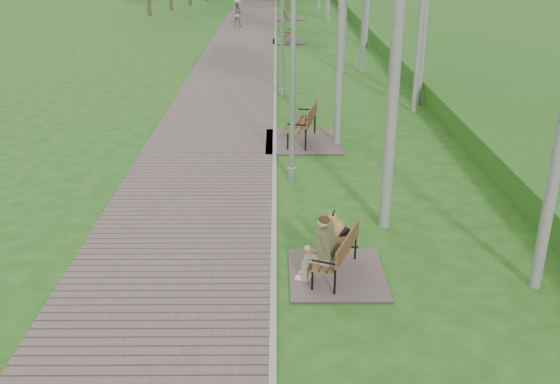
# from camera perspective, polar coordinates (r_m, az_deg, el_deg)

# --- Properties ---
(ground) EXTENTS (120.00, 120.00, 0.00)m
(ground) POSITION_cam_1_polar(r_m,az_deg,el_deg) (11.32, -0.57, -5.32)
(ground) COLOR #255515
(ground) RESTS_ON ground
(walkway) EXTENTS (3.50, 67.00, 0.04)m
(walkway) POSITION_cam_1_polar(r_m,az_deg,el_deg) (32.01, -3.63, 12.90)
(walkway) COLOR #675853
(walkway) RESTS_ON ground
(kerb) EXTENTS (0.10, 67.00, 0.05)m
(kerb) POSITION_cam_1_polar(r_m,az_deg,el_deg) (31.96, -0.42, 12.94)
(kerb) COLOR #999993
(kerb) RESTS_ON ground
(embankment) EXTENTS (14.00, 70.00, 1.60)m
(embankment) POSITION_cam_1_polar(r_m,az_deg,el_deg) (32.74, 21.56, 11.60)
(embankment) COLOR #42872B
(embankment) RESTS_ON ground
(bench_main) EXTENTS (1.59, 1.77, 1.39)m
(bench_main) POSITION_cam_1_polar(r_m,az_deg,el_deg) (10.33, 4.84, -5.88)
(bench_main) COLOR #675853
(bench_main) RESTS_ON ground
(bench_second) EXTENTS (2.05, 2.27, 1.26)m
(bench_second) POSITION_cam_1_polar(r_m,az_deg,el_deg) (17.15, 2.02, 5.32)
(bench_second) COLOR #675853
(bench_second) RESTS_ON ground
(bench_third) EXTENTS (1.71, 1.90, 1.05)m
(bench_third) POSITION_cam_1_polar(r_m,az_deg,el_deg) (34.27, 0.75, 13.86)
(bench_third) COLOR #675853
(bench_third) RESTS_ON ground
(bench_far) EXTENTS (2.00, 2.22, 1.23)m
(bench_far) POSITION_cam_1_polar(r_m,az_deg,el_deg) (44.39, 0.82, 15.86)
(bench_far) COLOR #675853
(bench_far) RESTS_ON ground
(lamp_post_near) EXTENTS (0.20, 0.20, 5.08)m
(lamp_post_near) POSITION_cam_1_polar(r_m,az_deg,el_deg) (13.85, 1.18, 10.33)
(lamp_post_near) COLOR #A3A6AB
(lamp_post_near) RESTS_ON ground
(lamp_post_second) EXTENTS (0.19, 0.19, 4.99)m
(lamp_post_second) POSITION_cam_1_polar(r_m,az_deg,el_deg) (21.86, 0.22, 14.66)
(lamp_post_second) COLOR #A3A6AB
(lamp_post_second) RESTS_ON ground
(pedestrian_near) EXTENTS (0.77, 0.64, 1.82)m
(pedestrian_near) POSITION_cam_1_polar(r_m,az_deg,el_deg) (47.89, -3.97, 17.10)
(pedestrian_near) COLOR silver
(pedestrian_near) RESTS_ON ground
(pedestrian_far) EXTENTS (0.82, 0.68, 1.54)m
(pedestrian_far) POSITION_cam_1_polar(r_m,az_deg,el_deg) (40.17, -3.98, 15.89)
(pedestrian_far) COLOR gray
(pedestrian_far) RESTS_ON ground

